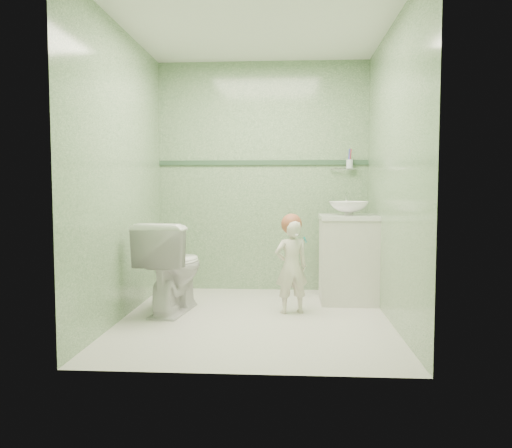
{
  "coord_description": "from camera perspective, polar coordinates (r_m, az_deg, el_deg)",
  "views": [
    {
      "loc": [
        0.27,
        -4.14,
        1.09
      ],
      "look_at": [
        0.0,
        0.15,
        0.78
      ],
      "focal_mm": 35.76,
      "sensor_mm": 36.0,
      "label": 1
    }
  ],
  "objects": [
    {
      "name": "hair_cap",
      "position": [
        4.41,
        4.0,
        0.0
      ],
      "size": [
        0.18,
        0.18,
        0.18
      ],
      "primitive_type": "sphere",
      "color": "#9D5437",
      "rests_on": "toddler"
    },
    {
      "name": "basin",
      "position": [
        4.87,
        10.33,
        1.75
      ],
      "size": [
        0.37,
        0.37,
        0.13
      ],
      "primitive_type": "imported",
      "color": "white",
      "rests_on": "counter"
    },
    {
      "name": "teal_toothbrush",
      "position": [
        4.3,
        5.42,
        -1.72
      ],
      "size": [
        0.1,
        0.14,
        0.08
      ],
      "color": "#0F8682",
      "rests_on": "toddler"
    },
    {
      "name": "toilet",
      "position": [
        4.52,
        -9.38,
        -4.74
      ],
      "size": [
        0.54,
        0.83,
        0.79
      ],
      "primitive_type": "imported",
      "rotation": [
        0.0,
        0.0,
        3.01
      ],
      "color": "white",
      "rests_on": "ground"
    },
    {
      "name": "toddler",
      "position": [
        4.42,
        3.97,
        -4.8
      ],
      "size": [
        0.34,
        0.27,
        0.81
      ],
      "primitive_type": "imported",
      "rotation": [
        0.0,
        0.0,
        3.44
      ],
      "color": "white",
      "rests_on": "ground"
    },
    {
      "name": "trim_stripe",
      "position": [
        5.39,
        0.74,
        6.88
      ],
      "size": [
        2.2,
        0.02,
        0.05
      ],
      "primitive_type": "cube",
      "color": "#35553B",
      "rests_on": "room_shell"
    },
    {
      "name": "cup_holder",
      "position": [
        5.36,
        10.35,
        6.62
      ],
      "size": [
        0.26,
        0.07,
        0.21
      ],
      "color": "silver",
      "rests_on": "room_shell"
    },
    {
      "name": "room_shell",
      "position": [
        4.15,
        -0.13,
        5.65
      ],
      "size": [
        2.5,
        2.54,
        2.4
      ],
      "color": "gray",
      "rests_on": "ground"
    },
    {
      "name": "faucet",
      "position": [
        5.06,
        10.09,
        2.74
      ],
      "size": [
        0.03,
        0.13,
        0.18
      ],
      "color": "silver",
      "rests_on": "counter"
    },
    {
      "name": "counter",
      "position": [
        4.88,
        10.31,
        0.76
      ],
      "size": [
        0.54,
        0.52,
        0.04
      ],
      "primitive_type": "cube",
      "color": "white",
      "rests_on": "vanity"
    },
    {
      "name": "vanity",
      "position": [
        4.92,
        10.25,
        -4.01
      ],
      "size": [
        0.52,
        0.5,
        0.8
      ],
      "primitive_type": "cube",
      "color": "silver",
      "rests_on": "ground"
    },
    {
      "name": "ground",
      "position": [
        4.29,
        -0.13,
        -10.6
      ],
      "size": [
        2.5,
        2.5,
        0.0
      ],
      "primitive_type": "plane",
      "color": "beige",
      "rests_on": "ground"
    }
  ]
}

